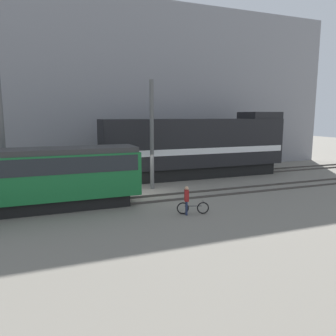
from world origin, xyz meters
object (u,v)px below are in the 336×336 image
at_px(utility_pole_center, 152,135).
at_px(streetcar, 44,175).
at_px(person, 187,198).
at_px(utility_pole_left, 2,132).
at_px(freight_locomotive, 196,147).
at_px(bicycle, 193,208).

bearing_deg(utility_pole_center, streetcar, -157.56).
relative_size(person, utility_pole_left, 0.18).
distance_m(freight_locomotive, bicycle, 11.14).
bearing_deg(utility_pole_left, person, -36.03).
relative_size(streetcar, bicycle, 6.24).
xyz_separation_m(freight_locomotive, person, (-5.34, -9.74, -1.67)).
distance_m(freight_locomotive, streetcar, 13.75).
xyz_separation_m(freight_locomotive, streetcar, (-12.34, -6.05, -0.62)).
bearing_deg(streetcar, freight_locomotive, 26.12).
height_order(utility_pole_left, utility_pole_center, utility_pole_left).
height_order(person, utility_pole_left, utility_pole_left).
bearing_deg(streetcar, person, -27.80).
height_order(bicycle, person, person).
relative_size(streetcar, person, 6.69).
bearing_deg(person, utility_pole_left, 143.97).
bearing_deg(utility_pole_left, bicycle, -34.82).
xyz_separation_m(streetcar, utility_pole_left, (-2.23, 3.02, 2.28)).
height_order(streetcar, utility_pole_center, utility_pole_center).
height_order(person, utility_pole_center, utility_pole_center).
xyz_separation_m(person, utility_pole_left, (-9.23, 6.71, 3.33)).
bearing_deg(person, bicycle, 2.91).
height_order(streetcar, person, streetcar).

